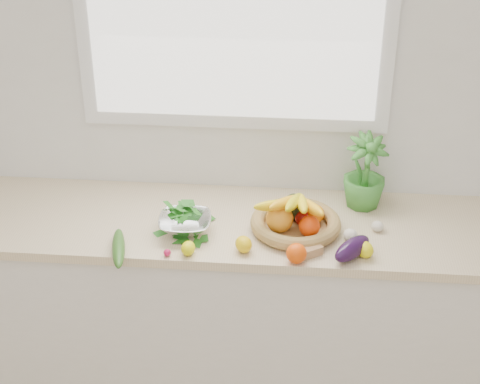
# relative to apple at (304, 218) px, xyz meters

# --- Properties ---
(back_wall) EXTENTS (4.50, 0.02, 2.70)m
(back_wall) POSITION_rel_apple_xyz_m (-0.31, 0.31, 0.41)
(back_wall) COLOR white
(back_wall) RESTS_ON ground
(counter_cabinet) EXTENTS (2.20, 0.58, 0.86)m
(counter_cabinet) POSITION_rel_apple_xyz_m (-0.31, 0.01, -0.51)
(counter_cabinet) COLOR silver
(counter_cabinet) RESTS_ON ground
(countertop) EXTENTS (2.24, 0.62, 0.04)m
(countertop) POSITION_rel_apple_xyz_m (-0.31, 0.01, -0.06)
(countertop) COLOR beige
(countertop) RESTS_ON counter_cabinet
(window_pane) EXTENTS (1.18, 0.01, 0.98)m
(window_pane) POSITION_rel_apple_xyz_m (-0.31, 0.28, 0.81)
(window_pane) COLOR white
(window_pane) RESTS_ON window_frame
(orange_loose) EXTENTS (0.09, 0.09, 0.08)m
(orange_loose) POSITION_rel_apple_xyz_m (-0.03, -0.27, 0.00)
(orange_loose) COLOR #EB4A07
(orange_loose) RESTS_ON countertop
(lemon_a) EXTENTS (0.09, 0.10, 0.06)m
(lemon_a) POSITION_rel_apple_xyz_m (-0.23, -0.21, -0.01)
(lemon_a) COLOR yellow
(lemon_a) RESTS_ON countertop
(lemon_b) EXTENTS (0.06, 0.07, 0.05)m
(lemon_b) POSITION_rel_apple_xyz_m (-0.44, -0.25, -0.01)
(lemon_b) COLOR yellow
(lemon_b) RESTS_ON countertop
(lemon_c) EXTENTS (0.09, 0.10, 0.06)m
(lemon_c) POSITION_rel_apple_xyz_m (0.24, -0.20, -0.01)
(lemon_c) COLOR yellow
(lemon_c) RESTS_ON countertop
(apple) EXTENTS (0.09, 0.09, 0.08)m
(apple) POSITION_rel_apple_xyz_m (0.00, 0.00, 0.00)
(apple) COLOR #AE150D
(apple) RESTS_ON countertop
(ginger) EXTENTS (0.12, 0.10, 0.04)m
(ginger) POSITION_rel_apple_xyz_m (0.02, -0.22, -0.02)
(ginger) COLOR tan
(ginger) RESTS_ON countertop
(garlic_a) EXTENTS (0.07, 0.07, 0.04)m
(garlic_a) POSITION_rel_apple_xyz_m (0.30, -0.01, -0.02)
(garlic_a) COLOR silver
(garlic_a) RESTS_ON countertop
(garlic_b) EXTENTS (0.06, 0.06, 0.04)m
(garlic_b) POSITION_rel_apple_xyz_m (-0.10, 0.04, -0.02)
(garlic_b) COLOR silver
(garlic_b) RESTS_ON countertop
(garlic_c) EXTENTS (0.06, 0.06, 0.05)m
(garlic_c) POSITION_rel_apple_xyz_m (0.19, -0.09, -0.01)
(garlic_c) COLOR silver
(garlic_c) RESTS_ON countertop
(eggplant) EXTENTS (0.18, 0.20, 0.08)m
(eggplant) POSITION_rel_apple_xyz_m (0.19, -0.21, 0.00)
(eggplant) COLOR #240D31
(eggplant) RESTS_ON countertop
(cucumber) EXTENTS (0.11, 0.28, 0.05)m
(cucumber) POSITION_rel_apple_xyz_m (-0.71, -0.27, -0.01)
(cucumber) COLOR #254E17
(cucumber) RESTS_ON countertop
(radish) EXTENTS (0.04, 0.04, 0.03)m
(radish) POSITION_rel_apple_xyz_m (-0.52, -0.27, -0.02)
(radish) COLOR #CA194F
(radish) RESTS_ON countertop
(potted_herb) EXTENTS (0.25, 0.25, 0.33)m
(potted_herb) POSITION_rel_apple_xyz_m (0.25, 0.19, 0.12)
(potted_herb) COLOR #409034
(potted_herb) RESTS_ON countertop
(fruit_basket) EXTENTS (0.45, 0.45, 0.19)m
(fruit_basket) POSITION_rel_apple_xyz_m (-0.04, -0.04, 0.02)
(fruit_basket) COLOR tan
(fruit_basket) RESTS_ON countertop
(colander_with_spinach) EXTENTS (0.22, 0.22, 0.12)m
(colander_with_spinach) POSITION_rel_apple_xyz_m (-0.48, -0.09, 0.02)
(colander_with_spinach) COLOR silver
(colander_with_spinach) RESTS_ON countertop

